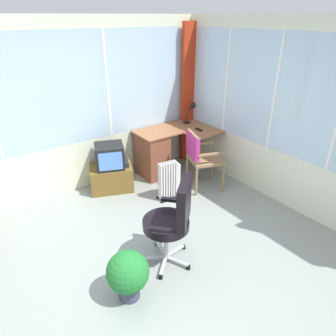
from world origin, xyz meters
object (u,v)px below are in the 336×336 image
desk (155,152)px  space_heater (169,180)px  tv_on_stand (111,170)px  desk_lamp (192,109)px  potted_plant (128,274)px  tv_remote (199,130)px  wooden_armchair (198,153)px  office_chair (173,217)px

desk → space_heater: bearing=-109.5°
tv_on_stand → desk_lamp: bearing=0.5°
potted_plant → tv_remote: bearing=35.3°
desk_lamp → tv_on_stand: 1.77m
desk → tv_remote: 0.82m
desk → potted_plant: 2.59m
tv_on_stand → tv_remote: bearing=-13.1°
desk_lamp → tv_remote: size_ratio=2.51×
space_heater → desk_lamp: bearing=35.9°
wooden_armchair → office_chair: office_chair is taller
tv_remote → desk_lamp: bearing=72.9°
tv_remote → space_heater: size_ratio=0.25×
wooden_armchair → space_heater: bearing=178.1°
tv_remote → potted_plant: tv_remote is taller
desk_lamp → office_chair: size_ratio=0.37×
desk_lamp → wooden_armchair: (-0.53, -0.79, -0.41)m
tv_remote → potted_plant: (-2.31, -1.64, -0.48)m
space_heater → office_chair: bearing=-125.0°
tv_on_stand → wooden_armchair: bearing=-35.0°
wooden_armchair → tv_on_stand: bearing=145.0°
space_heater → potted_plant: (-1.40, -1.23, -0.00)m
tv_remote → tv_on_stand: bearing=172.6°
desk → tv_remote: tv_remote is taller
desk_lamp → space_heater: 1.50m
office_chair → space_heater: size_ratio=1.72×
wooden_armchair → desk_lamp: bearing=56.2°
tv_remote → tv_on_stand: size_ratio=0.20×
desk → space_heater: desk is taller
desk_lamp → tv_on_stand: desk_lamp is taller
tv_remote → wooden_armchair: 0.60m
desk_lamp → tv_remote: (-0.15, -0.36, -0.23)m
wooden_armchair → tv_on_stand: (-1.11, 0.77, -0.27)m
space_heater → tv_remote: bearing=24.2°
wooden_armchair → potted_plant: 2.30m
desk → office_chair: bearing=-119.2°
desk → wooden_armchair: 0.84m
desk_lamp → wooden_armchair: 1.03m
wooden_armchair → office_chair: (-1.30, -1.08, -0.00)m
wooden_armchair → potted_plant: wooden_armchair is taller
tv_remote → desk: bearing=157.6°
desk → potted_plant: desk is taller
desk_lamp → office_chair: desk_lamp is taller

